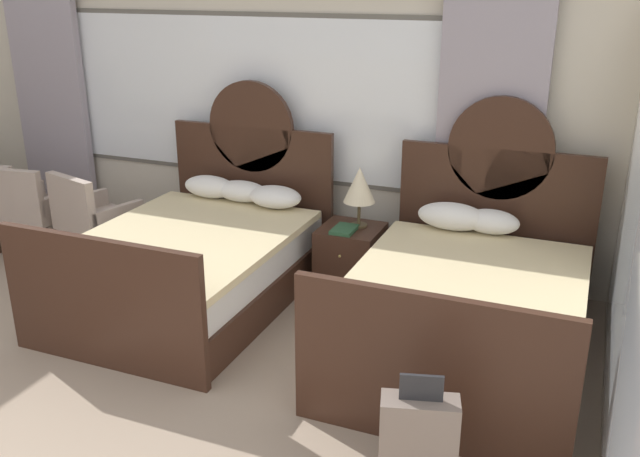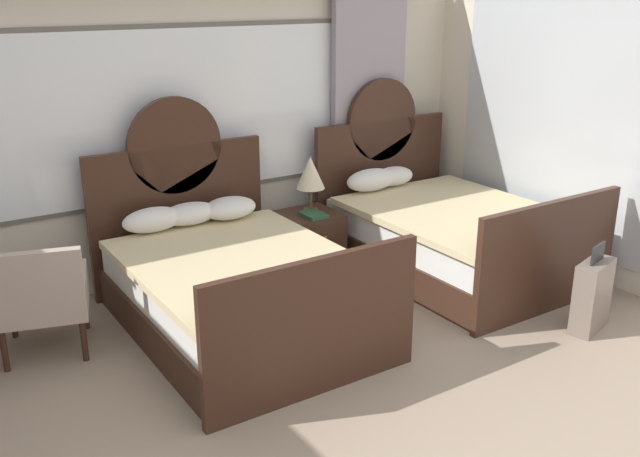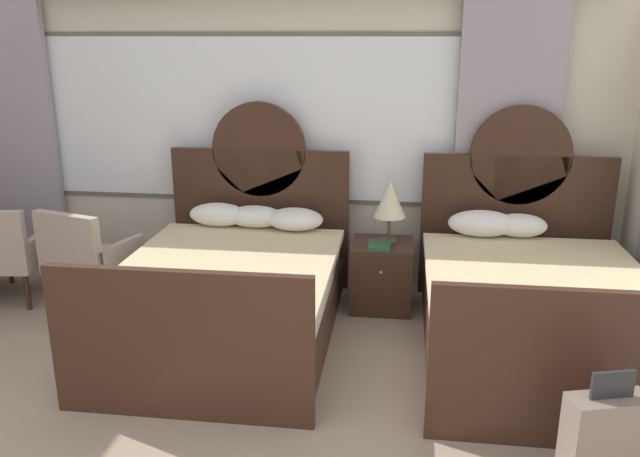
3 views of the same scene
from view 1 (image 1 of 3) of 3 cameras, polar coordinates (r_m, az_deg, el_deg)
name	(u,v)px [view 1 (image 1 of 3)]	position (r m, az deg, el deg)	size (l,w,h in m)	color
wall_back_window	(247,107)	(6.56, -6.03, 10.01)	(6.63, 0.22, 2.70)	beige
bed_near_window	(196,259)	(5.77, -10.23, -2.50)	(1.60, 2.26, 1.68)	#382116
bed_near_mirror	(466,306)	(5.01, 12.00, -6.29)	(1.60, 2.26, 1.68)	#382116
nightstand_between_beds	(351,259)	(5.89, 2.55, -2.52)	(0.51, 0.53, 0.57)	#382116
table_lamp_on_nightstand	(360,186)	(5.71, 3.29, 3.57)	(0.27, 0.27, 0.52)	brown
book_on_nightstand	(344,229)	(5.70, 2.03, -0.08)	(0.18, 0.26, 0.03)	#285133
armchair_by_window_left	(92,214)	(6.77, -18.37, 1.12)	(0.78, 0.78, 0.87)	#B29E8E
armchair_by_window_centre	(28,205)	(7.28, -23.06, 1.83)	(0.70, 0.70, 0.87)	#B29E8E
suitcase_on_floor	(418,446)	(3.73, 8.11, -17.41)	(0.43, 0.27, 0.71)	#75665B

